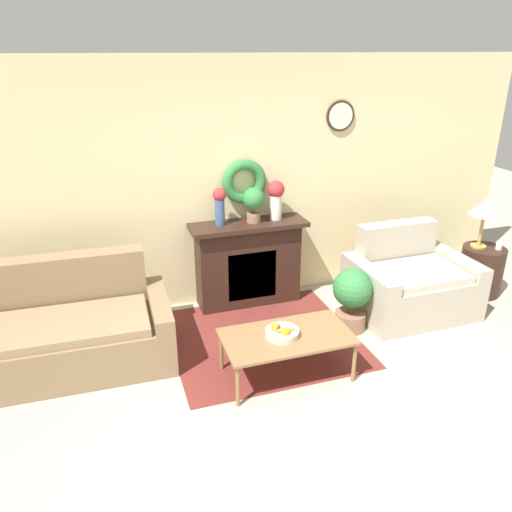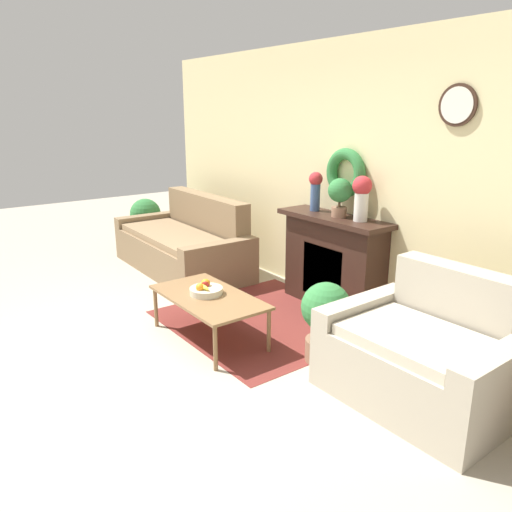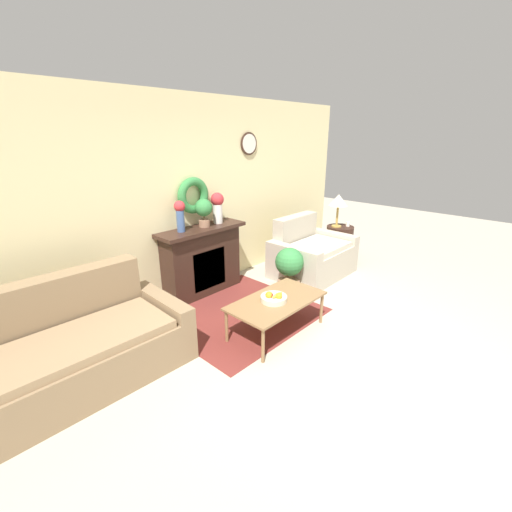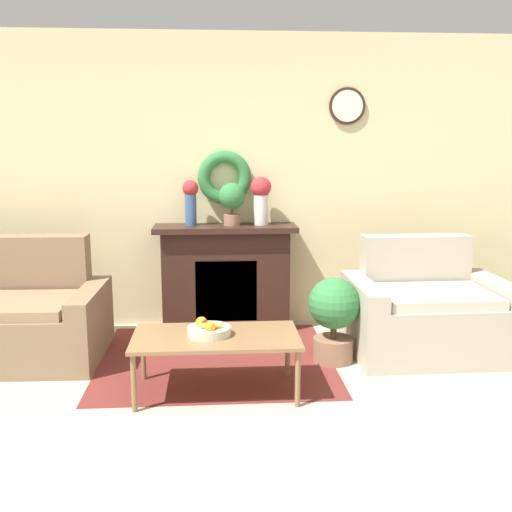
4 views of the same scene
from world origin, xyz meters
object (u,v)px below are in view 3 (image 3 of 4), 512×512
(couch_left, at_px, (67,352))
(table_lamp, at_px, (338,201))
(vase_on_mantel_left, at_px, (180,214))
(fireplace, at_px, (202,260))
(mug, at_px, (348,224))
(fruit_bowl, at_px, (274,298))
(potted_plant_on_mantel, at_px, (204,210))
(loveseat_right, at_px, (311,255))
(coffee_table, at_px, (277,302))
(potted_plant_floor_by_loveseat, at_px, (289,267))
(side_table_by_loveseat, at_px, (339,242))
(vase_on_mantel_right, at_px, (217,205))

(couch_left, xyz_separation_m, table_lamp, (4.71, 0.03, 0.73))
(table_lamp, relative_size, vase_on_mantel_left, 1.44)
(fireplace, height_order, mug, fireplace)
(fruit_bowl, distance_m, potted_plant_on_mantel, 1.65)
(fireplace, height_order, couch_left, fireplace)
(vase_on_mantel_left, bearing_deg, mug, -13.20)
(couch_left, xyz_separation_m, loveseat_right, (3.71, -0.12, 0.00))
(couch_left, xyz_separation_m, mug, (4.88, -0.11, 0.30))
(fireplace, xyz_separation_m, coffee_table, (-0.10, -1.46, -0.11))
(loveseat_right, distance_m, potted_plant_floor_by_loveseat, 0.84)
(vase_on_mantel_left, distance_m, potted_plant_floor_by_loveseat, 1.69)
(coffee_table, height_order, potted_plant_floor_by_loveseat, potted_plant_floor_by_loveseat)
(fruit_bowl, bearing_deg, potted_plant_floor_by_loveseat, 28.82)
(table_lamp, distance_m, potted_plant_on_mantel, 2.66)
(fruit_bowl, bearing_deg, fireplace, 84.10)
(table_lamp, bearing_deg, coffee_table, -162.43)
(couch_left, relative_size, side_table_by_loveseat, 3.63)
(table_lamp, bearing_deg, couch_left, -179.66)
(loveseat_right, bearing_deg, fireplace, 155.14)
(coffee_table, distance_m, side_table_by_loveseat, 2.93)
(fireplace, bearing_deg, mug, -14.48)
(side_table_by_loveseat, bearing_deg, couch_left, 179.75)
(side_table_by_loveseat, bearing_deg, table_lamp, 141.34)
(couch_left, bearing_deg, coffee_table, -21.87)
(side_table_by_loveseat, height_order, table_lamp, table_lamp)
(vase_on_mantel_left, bearing_deg, side_table_by_loveseat, -12.11)
(fireplace, distance_m, side_table_by_loveseat, 2.79)
(coffee_table, bearing_deg, fireplace, 86.11)
(couch_left, distance_m, table_lamp, 4.77)
(fruit_bowl, xyz_separation_m, potted_plant_on_mantel, (0.21, 1.45, 0.76))
(vase_on_mantel_left, bearing_deg, fruit_bowl, -83.80)
(couch_left, height_order, potted_plant_floor_by_loveseat, couch_left)
(coffee_table, xyz_separation_m, table_lamp, (2.75, 0.87, 0.67))
(table_lamp, relative_size, potted_plant_on_mantel, 1.53)
(potted_plant_on_mantel, bearing_deg, fruit_bowl, -98.35)
(fireplace, xyz_separation_m, fruit_bowl, (-0.15, -1.46, -0.04))
(mug, bearing_deg, vase_on_mantel_right, 163.60)
(vase_on_mantel_left, relative_size, potted_plant_floor_by_loveseat, 0.60)
(fruit_bowl, xyz_separation_m, side_table_by_loveseat, (2.86, 0.82, -0.17))
(fireplace, xyz_separation_m, vase_on_mantel_right, (0.33, 0.01, 0.74))
(table_lamp, bearing_deg, side_table_by_loveseat, -38.66)
(coffee_table, xyz_separation_m, potted_plant_on_mantel, (0.16, 1.45, 0.83))
(fruit_bowl, height_order, vase_on_mantel_right, vase_on_mantel_right)
(fireplace, bearing_deg, vase_on_mantel_left, 178.95)
(side_table_by_loveseat, bearing_deg, loveseat_right, -174.74)
(side_table_by_loveseat, distance_m, potted_plant_on_mantel, 2.88)
(vase_on_mantel_left, distance_m, vase_on_mantel_right, 0.64)
(side_table_by_loveseat, distance_m, mug, 0.36)
(vase_on_mantel_right, bearing_deg, table_lamp, -14.46)
(potted_plant_on_mantel, bearing_deg, vase_on_mantel_left, 176.92)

